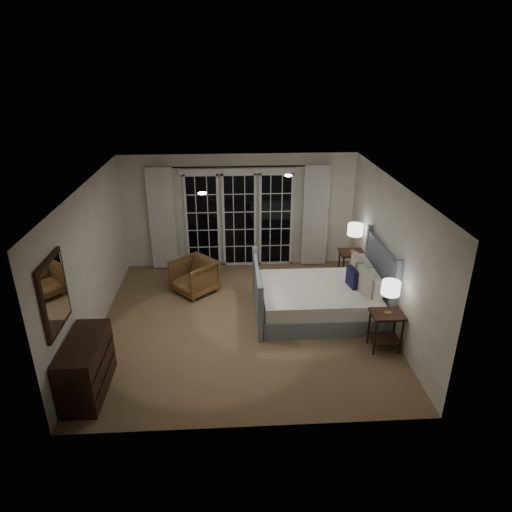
{
  "coord_description": "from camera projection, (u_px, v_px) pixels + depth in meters",
  "views": [
    {
      "loc": [
        -0.2,
        -6.95,
        4.34
      ],
      "look_at": [
        0.25,
        0.53,
        1.05
      ],
      "focal_mm": 32.0,
      "sensor_mm": 36.0,
      "label": 1
    }
  ],
  "objects": [
    {
      "name": "curtain_left",
      "position": [
        162.0,
        219.0,
        9.73
      ],
      "size": [
        0.55,
        0.1,
        2.25
      ],
      "primitive_type": "cube",
      "color": "silver",
      "rests_on": "curtain_rod"
    },
    {
      "name": "wall_right",
      "position": [
        390.0,
        255.0,
        7.74
      ],
      "size": [
        0.02,
        5.0,
        2.5
      ],
      "primitive_type": "cube",
      "color": "white",
      "rests_on": "floor"
    },
    {
      "name": "lamp_left",
      "position": [
        391.0,
        288.0,
        6.95
      ],
      "size": [
        0.28,
        0.28,
        0.55
      ],
      "color": "tan",
      "rests_on": "nightstand_left"
    },
    {
      "name": "french_doors",
      "position": [
        239.0,
        219.0,
        9.92
      ],
      "size": [
        2.5,
        0.04,
        2.2
      ],
      "color": "black",
      "rests_on": "wall_back"
    },
    {
      "name": "floor",
      "position": [
        244.0,
        322.0,
        8.11
      ],
      "size": [
        5.0,
        5.0,
        0.0
      ],
      "primitive_type": "plane",
      "color": "olive",
      "rests_on": "ground"
    },
    {
      "name": "wall_left",
      "position": [
        91.0,
        262.0,
        7.47
      ],
      "size": [
        0.02,
        5.0,
        2.5
      ],
      "primitive_type": "cube",
      "color": "white",
      "rests_on": "floor"
    },
    {
      "name": "armchair",
      "position": [
        194.0,
        276.0,
        9.02
      ],
      "size": [
        1.05,
        1.05,
        0.69
      ],
      "primitive_type": "imported",
      "rotation": [
        0.0,
        0.0,
        -0.83
      ],
      "color": "brown",
      "rests_on": "floor"
    },
    {
      "name": "nightstand_left",
      "position": [
        386.0,
        325.0,
        7.22
      ],
      "size": [
        0.5,
        0.4,
        0.65
      ],
      "color": "black",
      "rests_on": "floor"
    },
    {
      "name": "lamp_right",
      "position": [
        355.0,
        230.0,
        9.06
      ],
      "size": [
        0.31,
        0.31,
        0.59
      ],
      "color": "tan",
      "rests_on": "nightstand_right"
    },
    {
      "name": "wall_front",
      "position": [
        250.0,
        345.0,
        5.32
      ],
      "size": [
        5.0,
        0.02,
        2.5
      ],
      "primitive_type": "cube",
      "color": "white",
      "rests_on": "floor"
    },
    {
      "name": "curtain_right",
      "position": [
        315.0,
        216.0,
        9.91
      ],
      "size": [
        0.55,
        0.1,
        2.25
      ],
      "primitive_type": "cube",
      "color": "silver",
      "rests_on": "curtain_rod"
    },
    {
      "name": "ceiling",
      "position": [
        242.0,
        185.0,
        7.11
      ],
      "size": [
        5.0,
        5.0,
        0.0
      ],
      "primitive_type": "plane",
      "rotation": [
        3.14,
        0.0,
        0.0
      ],
      "color": "white",
      "rests_on": "wall_back"
    },
    {
      "name": "wall_back",
      "position": [
        239.0,
        211.0,
        9.89
      ],
      "size": [
        5.0,
        0.02,
        2.5
      ],
      "primitive_type": "cube",
      "color": "white",
      "rests_on": "floor"
    },
    {
      "name": "downlight_b",
      "position": [
        202.0,
        193.0,
        6.71
      ],
      "size": [
        0.12,
        0.12,
        0.01
      ],
      "primitive_type": "cylinder",
      "color": "white",
      "rests_on": "ceiling"
    },
    {
      "name": "nightstand_right",
      "position": [
        352.0,
        262.0,
        9.34
      ],
      "size": [
        0.54,
        0.43,
        0.7
      ],
      "color": "black",
      "rests_on": "floor"
    },
    {
      "name": "curtain_rod",
      "position": [
        239.0,
        167.0,
        9.4
      ],
      "size": [
        3.5,
        0.03,
        0.03
      ],
      "primitive_type": "cylinder",
      "rotation": [
        0.0,
        1.57,
        0.0
      ],
      "color": "black",
      "rests_on": "wall_back"
    },
    {
      "name": "bed",
      "position": [
        321.0,
        298.0,
        8.25
      ],
      "size": [
        2.25,
        1.62,
        1.31
      ],
      "color": "gray",
      "rests_on": "floor"
    },
    {
      "name": "downlight_a",
      "position": [
        288.0,
        176.0,
        7.7
      ],
      "size": [
        0.12,
        0.12,
        0.01
      ],
      "primitive_type": "cylinder",
      "color": "white",
      "rests_on": "ceiling"
    },
    {
      "name": "dresser",
      "position": [
        86.0,
        367.0,
        6.29
      ],
      "size": [
        0.49,
        1.16,
        0.82
      ],
      "color": "black",
      "rests_on": "floor"
    },
    {
      "name": "mirror",
      "position": [
        54.0,
        295.0,
        5.82
      ],
      "size": [
        0.05,
        0.85,
        1.0
      ],
      "color": "black",
      "rests_on": "wall_left"
    }
  ]
}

